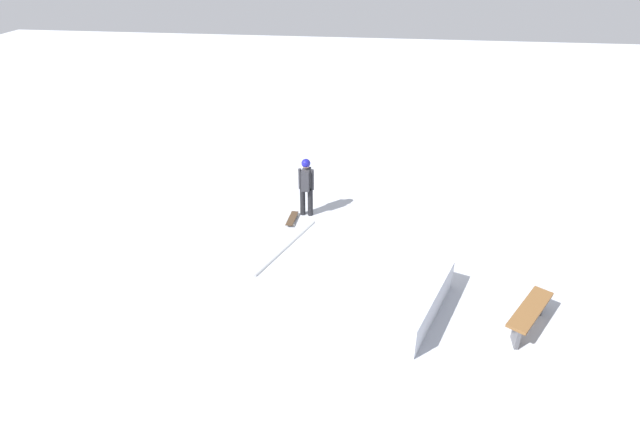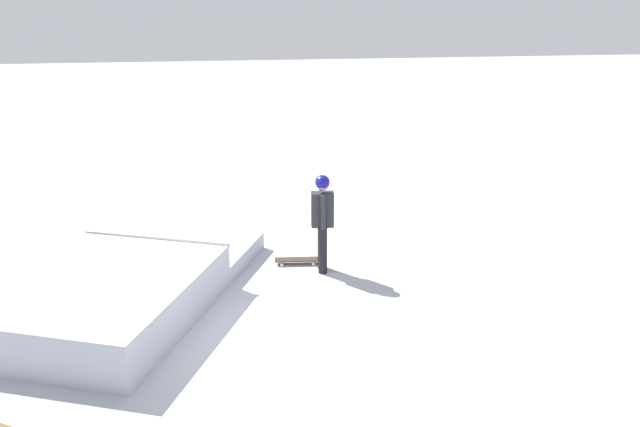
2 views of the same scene
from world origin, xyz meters
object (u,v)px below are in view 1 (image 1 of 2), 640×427
Objects in this scene: skateboard at (292,218)px; park_bench at (530,313)px; skate_ramp at (338,277)px; skater at (306,183)px.

park_bench is (-5.56, 3.66, 0.28)m from skateboard.
park_bench is at bearing -120.42° from skateboard.
skate_ramp is 7.38× the size of skateboard.
skate_ramp is at bearing -148.56° from skateboard.
skateboard is (0.35, 0.41, -0.93)m from skater.
skater is 2.13× the size of skateboard.
skateboard is (1.57, -2.88, -0.24)m from skate_ramp.
skater is at bearing -48.78° from skate_ramp.
skate_ramp is 4.07m from park_bench.
skateboard is at bearing -40.52° from skate_ramp.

